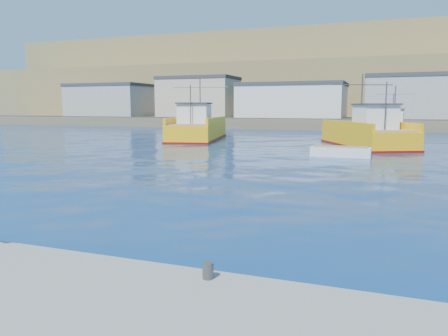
# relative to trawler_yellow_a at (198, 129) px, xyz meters

# --- Properties ---
(ground) EXTENTS (260.00, 260.00, 0.00)m
(ground) POSITION_rel_trawler_yellow_a_xyz_m (13.57, -33.69, -1.16)
(ground) COLOR navy
(ground) RESTS_ON ground
(dock_bollards) EXTENTS (36.20, 0.20, 0.30)m
(dock_bollards) POSITION_rel_trawler_yellow_a_xyz_m (14.17, -37.09, -0.51)
(dock_bollards) COLOR #4C4C4C
(dock_bollards) RESTS_ON dock
(far_shore) EXTENTS (200.00, 81.00, 24.00)m
(far_shore) POSITION_rel_trawler_yellow_a_xyz_m (13.57, 75.52, 7.82)
(far_shore) COLOR brown
(far_shore) RESTS_ON ground
(trawler_yellow_a) EXTENTS (7.43, 14.19, 6.80)m
(trawler_yellow_a) POSITION_rel_trawler_yellow_a_xyz_m (0.00, 0.00, 0.00)
(trawler_yellow_a) COLOR #FFAF0D
(trawler_yellow_a) RESTS_ON ground
(trawler_yellow_b) EXTENTS (9.21, 12.87, 6.64)m
(trawler_yellow_b) POSITION_rel_trawler_yellow_a_xyz_m (17.83, -2.68, -0.07)
(trawler_yellow_b) COLOR #FFAF0D
(trawler_yellow_b) RESTS_ON ground
(boat_orange) EXTENTS (4.36, 8.50, 6.08)m
(boat_orange) POSITION_rel_trawler_yellow_a_xyz_m (20.19, 11.52, -0.13)
(boat_orange) COLOR red
(boat_orange) RESTS_ON ground
(skiff_mid) EXTENTS (4.18, 1.50, 0.91)m
(skiff_mid) POSITION_rel_trawler_yellow_a_xyz_m (16.44, -11.82, -0.87)
(skiff_mid) COLOR silver
(skiff_mid) RESTS_ON ground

